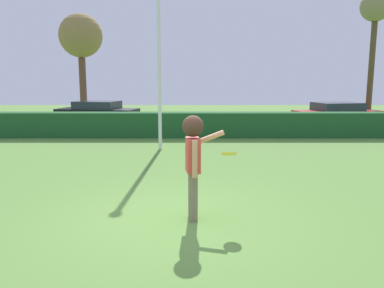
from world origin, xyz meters
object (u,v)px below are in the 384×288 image
(person, at_px, (193,153))
(parked_car_black, at_px, (97,112))
(frisbee, at_px, (228,154))
(bare_elm_tree, at_px, (80,38))
(lamppost, at_px, (158,50))
(maple_tree, at_px, (374,13))
(parked_car_red, at_px, (336,114))

(person, distance_m, parked_car_black, 15.06)
(frisbee, height_order, bare_elm_tree, bare_elm_tree)
(lamppost, height_order, maple_tree, maple_tree)
(lamppost, bearing_deg, parked_car_red, 36.35)
(lamppost, relative_size, parked_car_red, 1.36)
(frisbee, distance_m, bare_elm_tree, 19.56)
(bare_elm_tree, bearing_deg, person, -69.06)
(person, relative_size, frisbee, 6.77)
(parked_car_red, xyz_separation_m, bare_elm_tree, (-14.08, 4.87, 4.22))
(parked_car_black, xyz_separation_m, maple_tree, (14.33, -0.27, 5.00))
(frisbee, relative_size, bare_elm_tree, 0.04)
(person, xyz_separation_m, lamppost, (-1.12, 6.75, 2.20))
(frisbee, height_order, parked_car_red, parked_car_red)
(parked_car_black, distance_m, parked_car_red, 12.41)
(lamppost, distance_m, maple_tree, 12.81)
(bare_elm_tree, bearing_deg, parked_car_red, -19.08)
(frisbee, distance_m, lamppost, 7.23)
(parked_car_red, distance_m, maple_tree, 5.47)
(lamppost, distance_m, bare_elm_tree, 12.52)
(lamppost, bearing_deg, frisbee, -75.38)
(frisbee, distance_m, parked_car_black, 15.18)
(lamppost, xyz_separation_m, parked_car_red, (8.40, 6.18, -2.68))
(frisbee, relative_size, lamppost, 0.04)
(lamppost, xyz_separation_m, maple_tree, (10.38, 7.15, 2.32))
(person, relative_size, bare_elm_tree, 0.28)
(bare_elm_tree, xyz_separation_m, maple_tree, (16.07, -3.91, 0.78))
(person, bearing_deg, lamppost, 99.45)
(lamppost, distance_m, parked_car_red, 10.77)
(parked_car_black, height_order, bare_elm_tree, bare_elm_tree)
(lamppost, height_order, bare_elm_tree, bare_elm_tree)
(frisbee, height_order, parked_car_black, parked_car_black)
(parked_car_black, bearing_deg, frisbee, -67.99)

